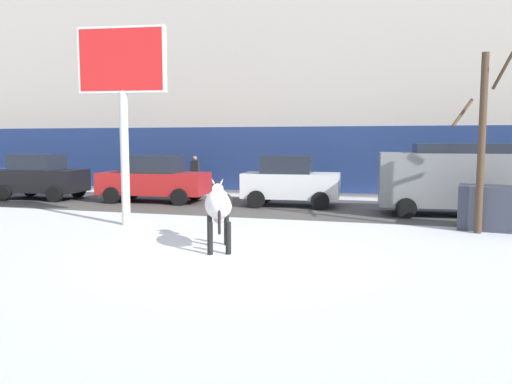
{
  "coord_description": "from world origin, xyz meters",
  "views": [
    {
      "loc": [
        3.24,
        -9.62,
        2.44
      ],
      "look_at": [
        -0.3,
        2.85,
        1.1
      ],
      "focal_mm": 35.57,
      "sensor_mm": 36.0,
      "label": 1
    }
  ],
  "objects_px": {
    "pedestrian_by_cars": "(195,175)",
    "car_grey_van": "(454,177)",
    "car_black_hatchback": "(40,177)",
    "billboard": "(122,72)",
    "car_red_sedan": "(154,179)",
    "bare_tree_far_back": "(482,139)",
    "dumpster": "(492,208)",
    "car_white_hatchback": "(290,181)",
    "cow_holstein": "(219,205)",
    "pedestrian_far_left": "(154,175)"
  },
  "relations": [
    {
      "from": "pedestrian_by_cars",
      "to": "car_grey_van",
      "type": "bearing_deg",
      "value": -17.57
    },
    {
      "from": "car_red_sedan",
      "to": "dumpster",
      "type": "relative_size",
      "value": 2.54
    },
    {
      "from": "car_red_sedan",
      "to": "pedestrian_far_left",
      "type": "xyz_separation_m",
      "value": [
        -1.36,
        2.62,
        -0.03
      ]
    },
    {
      "from": "car_grey_van",
      "to": "dumpster",
      "type": "xyz_separation_m",
      "value": [
        0.77,
        -2.47,
        -0.64
      ]
    },
    {
      "from": "car_white_hatchback",
      "to": "car_grey_van",
      "type": "distance_m",
      "value": 5.62
    },
    {
      "from": "car_black_hatchback",
      "to": "pedestrian_by_cars",
      "type": "bearing_deg",
      "value": 28.42
    },
    {
      "from": "car_white_hatchback",
      "to": "billboard",
      "type": "bearing_deg",
      "value": -124.31
    },
    {
      "from": "billboard",
      "to": "car_grey_van",
      "type": "distance_m",
      "value": 10.71
    },
    {
      "from": "car_grey_van",
      "to": "pedestrian_far_left",
      "type": "height_order",
      "value": "car_grey_van"
    },
    {
      "from": "cow_holstein",
      "to": "car_white_hatchback",
      "type": "xyz_separation_m",
      "value": [
        -0.02,
        7.7,
        -0.07
      ]
    },
    {
      "from": "car_black_hatchback",
      "to": "bare_tree_far_back",
      "type": "bearing_deg",
      "value": -11.69
    },
    {
      "from": "cow_holstein",
      "to": "pedestrian_by_cars",
      "type": "distance_m",
      "value": 11.18
    },
    {
      "from": "car_black_hatchback",
      "to": "car_red_sedan",
      "type": "distance_m",
      "value": 4.97
    },
    {
      "from": "pedestrian_far_left",
      "to": "cow_holstein",
      "type": "bearing_deg",
      "value": -56.07
    },
    {
      "from": "pedestrian_by_cars",
      "to": "cow_holstein",
      "type": "bearing_deg",
      "value": -64.6
    },
    {
      "from": "car_white_hatchback",
      "to": "bare_tree_far_back",
      "type": "bearing_deg",
      "value": -34.19
    },
    {
      "from": "car_grey_van",
      "to": "bare_tree_far_back",
      "type": "distance_m",
      "value": 3.37
    },
    {
      "from": "car_grey_van",
      "to": "billboard",
      "type": "bearing_deg",
      "value": -153.92
    },
    {
      "from": "car_grey_van",
      "to": "dumpster",
      "type": "distance_m",
      "value": 2.66
    },
    {
      "from": "car_red_sedan",
      "to": "pedestrian_far_left",
      "type": "relative_size",
      "value": 2.49
    },
    {
      "from": "car_red_sedan",
      "to": "cow_holstein",
      "type": "bearing_deg",
      "value": -53.99
    },
    {
      "from": "car_white_hatchback",
      "to": "dumpster",
      "type": "distance_m",
      "value": 7.14
    },
    {
      "from": "car_grey_van",
      "to": "cow_holstein",
      "type": "bearing_deg",
      "value": -128.97
    },
    {
      "from": "car_red_sedan",
      "to": "bare_tree_far_back",
      "type": "xyz_separation_m",
      "value": [
        11.29,
        -3.76,
        1.55
      ]
    },
    {
      "from": "car_black_hatchback",
      "to": "car_grey_van",
      "type": "distance_m",
      "value": 15.91
    },
    {
      "from": "car_black_hatchback",
      "to": "bare_tree_far_back",
      "type": "xyz_separation_m",
      "value": [
        16.25,
        -3.36,
        1.53
      ]
    },
    {
      "from": "bare_tree_far_back",
      "to": "dumpster",
      "type": "relative_size",
      "value": 2.73
    },
    {
      "from": "pedestrian_by_cars",
      "to": "bare_tree_far_back",
      "type": "height_order",
      "value": "bare_tree_far_back"
    },
    {
      "from": "cow_holstein",
      "to": "pedestrian_far_left",
      "type": "distance_m",
      "value": 12.17
    },
    {
      "from": "billboard",
      "to": "pedestrian_by_cars",
      "type": "bearing_deg",
      "value": 98.08
    },
    {
      "from": "car_black_hatchback",
      "to": "pedestrian_far_left",
      "type": "relative_size",
      "value": 2.09
    },
    {
      "from": "car_white_hatchback",
      "to": "car_black_hatchback",
      "type": "bearing_deg",
      "value": -176.51
    },
    {
      "from": "cow_holstein",
      "to": "car_black_hatchback",
      "type": "bearing_deg",
      "value": 145.76
    },
    {
      "from": "car_black_hatchback",
      "to": "bare_tree_far_back",
      "type": "relative_size",
      "value": 0.78
    },
    {
      "from": "car_red_sedan",
      "to": "car_black_hatchback",
      "type": "bearing_deg",
      "value": -175.35
    },
    {
      "from": "billboard",
      "to": "car_white_hatchback",
      "type": "bearing_deg",
      "value": 55.69
    },
    {
      "from": "car_red_sedan",
      "to": "car_white_hatchback",
      "type": "bearing_deg",
      "value": 2.42
    },
    {
      "from": "pedestrian_by_cars",
      "to": "pedestrian_far_left",
      "type": "distance_m",
      "value": 2.0
    },
    {
      "from": "cow_holstein",
      "to": "car_grey_van",
      "type": "bearing_deg",
      "value": 51.03
    },
    {
      "from": "car_grey_van",
      "to": "dumpster",
      "type": "relative_size",
      "value": 2.78
    },
    {
      "from": "car_black_hatchback",
      "to": "car_white_hatchback",
      "type": "relative_size",
      "value": 1.0
    },
    {
      "from": "cow_holstein",
      "to": "dumpster",
      "type": "height_order",
      "value": "cow_holstein"
    },
    {
      "from": "car_red_sedan",
      "to": "car_grey_van",
      "type": "relative_size",
      "value": 0.91
    },
    {
      "from": "billboard",
      "to": "car_black_hatchback",
      "type": "relative_size",
      "value": 1.54
    },
    {
      "from": "bare_tree_far_back",
      "to": "cow_holstein",
      "type": "bearing_deg",
      "value": -147.69
    },
    {
      "from": "dumpster",
      "to": "billboard",
      "type": "bearing_deg",
      "value": -168.43
    },
    {
      "from": "car_black_hatchback",
      "to": "cow_holstein",
      "type": "bearing_deg",
      "value": -34.24
    },
    {
      "from": "cow_holstein",
      "to": "car_red_sedan",
      "type": "relative_size",
      "value": 0.44
    },
    {
      "from": "car_black_hatchback",
      "to": "billboard",
      "type": "bearing_deg",
      "value": -35.34
    },
    {
      "from": "car_white_hatchback",
      "to": "pedestrian_by_cars",
      "type": "relative_size",
      "value": 2.09
    }
  ]
}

